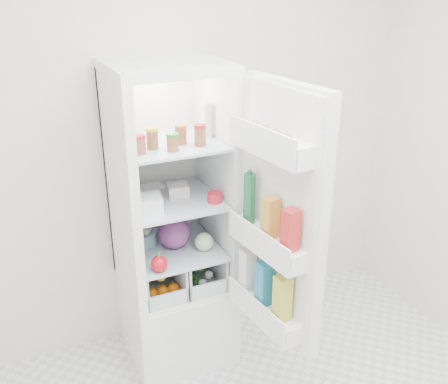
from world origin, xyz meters
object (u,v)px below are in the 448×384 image
red_cabbage (174,233)px  mushroom_bowl (143,238)px  refrigerator (172,254)px  fridge_door (277,223)px

red_cabbage → mushroom_bowl: 0.20m
refrigerator → fridge_door: refrigerator is taller
red_cabbage → fridge_door: 0.71m
refrigerator → fridge_door: (0.33, -0.64, 0.43)m
refrigerator → red_cabbage: refrigerator is taller
refrigerator → mushroom_bowl: refrigerator is taller
refrigerator → red_cabbage: 0.19m
red_cabbage → fridge_door: (0.33, -0.57, 0.25)m
mushroom_bowl → fridge_door: 0.90m
red_cabbage → mushroom_bowl: red_cabbage is taller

